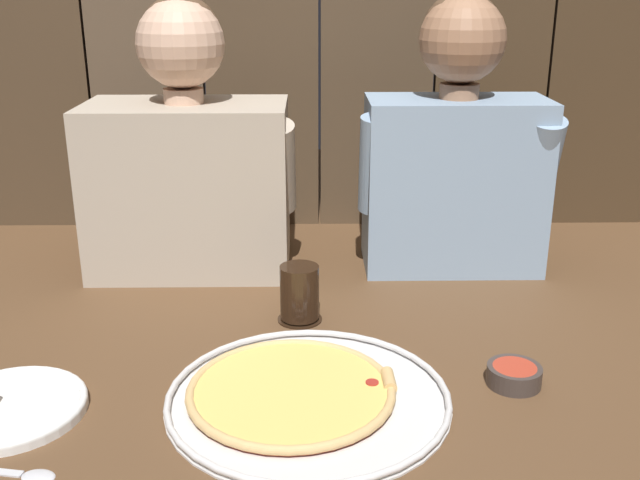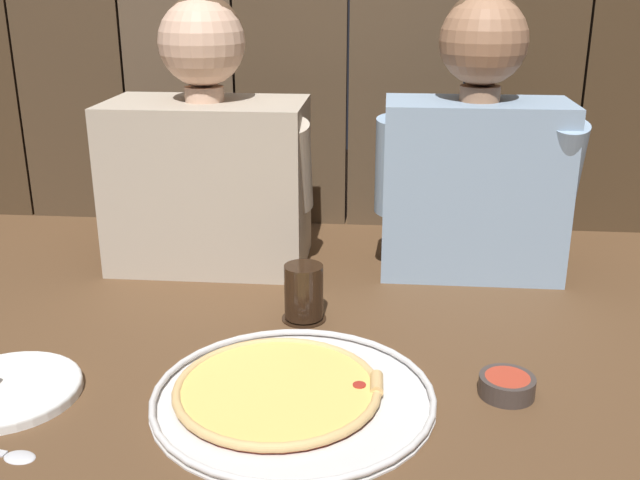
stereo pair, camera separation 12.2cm
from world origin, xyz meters
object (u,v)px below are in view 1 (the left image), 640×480
Objects in this scene: dipping_bowl at (514,374)px; diner_left at (187,158)px; drinking_glass at (300,294)px; pizza_tray at (301,394)px; dinner_plate at (8,408)px; diner_right at (456,147)px.

diner_left is (-0.56, 0.51, 0.22)m from dipping_bowl.
dipping_bowl is (0.33, -0.23, -0.03)m from drinking_glass.
dinner_plate is at bearing -176.02° from pizza_tray.
dinner_plate is 0.39× the size of diner_left.
drinking_glass is at bearing 144.96° from dipping_bowl.
pizza_tray is 0.74× the size of diner_right.
pizza_tray is at bearing -120.18° from diner_right.
dipping_bowl is at bearing -41.86° from diner_left.
dipping_bowl is 0.79m from diner_left.
diner_right reaches higher than pizza_tray.
drinking_glass is 0.41m from dipping_bowl.
drinking_glass is at bearing 91.09° from pizza_tray.
dipping_bowl is 0.15× the size of diner_left.
pizza_tray is 0.33m from dipping_bowl.
dipping_bowl is at bearing 7.05° from pizza_tray.
diner_right is at bearing 40.25° from drinking_glass.
dinner_plate is 0.65m from diner_left.
pizza_tray is 0.42m from dinner_plate.
diner_left is at bearing 113.57° from pizza_tray.
dipping_bowl is (0.75, 0.07, 0.01)m from dinner_plate.
diner_right is (0.32, 0.55, 0.25)m from pizza_tray.
drinking_glass reaches higher than dinner_plate.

